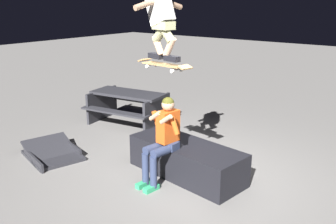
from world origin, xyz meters
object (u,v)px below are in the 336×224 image
at_px(kicker_ramp, 53,154).
at_px(person_sitting_on_ledge, 163,136).
at_px(picnic_table_back, 128,103).
at_px(skater_airborne, 161,17).
at_px(ledge_box_main, 186,160).
at_px(skateboard, 164,65).

bearing_deg(kicker_ramp, person_sitting_on_ledge, -167.72).
xyz_separation_m(kicker_ramp, picnic_table_back, (0.24, -2.29, 0.44)).
bearing_deg(person_sitting_on_ledge, skater_airborne, -42.82).
distance_m(ledge_box_main, kicker_ramp, 2.55).
height_order(skateboard, picnic_table_back, skateboard).
relative_size(person_sitting_on_ledge, skateboard, 1.32).
height_order(person_sitting_on_ledge, kicker_ramp, person_sitting_on_ledge).
bearing_deg(person_sitting_on_ledge, skateboard, -61.30).
relative_size(person_sitting_on_ledge, kicker_ramp, 1.11).
bearing_deg(skateboard, skater_airborne, -10.16).
xyz_separation_m(skater_airborne, kicker_ramp, (2.12, 0.58, -2.50)).
distance_m(skater_airborne, kicker_ramp, 3.33).
bearing_deg(picnic_table_back, kicker_ramp, 95.99).
relative_size(ledge_box_main, picnic_table_back, 1.05).
height_order(ledge_box_main, person_sitting_on_ledge, person_sitting_on_ledge).
bearing_deg(skateboard, picnic_table_back, -35.48).
height_order(ledge_box_main, kicker_ramp, ledge_box_main).
bearing_deg(picnic_table_back, skater_airborne, 144.04).
distance_m(ledge_box_main, skater_airborne, 2.32).
xyz_separation_m(ledge_box_main, skateboard, (0.20, 0.34, 1.60)).
bearing_deg(skateboard, ledge_box_main, -119.60).
xyz_separation_m(person_sitting_on_ledge, skateboard, (0.05, -0.08, 1.09)).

